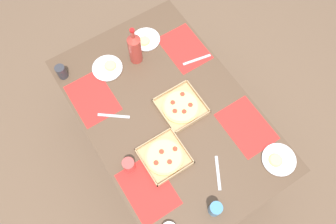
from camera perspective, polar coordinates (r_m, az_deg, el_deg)
The scene contains 18 objects.
ground_plane at distance 2.86m, azimuth -0.00°, elevation -6.31°, with size 6.00×6.00×0.00m, color brown.
dining_table at distance 2.23m, azimuth -0.00°, elevation -1.08°, with size 1.59×1.04×0.78m.
placemat_near_left at distance 2.23m, azimuth -13.05°, elevation 2.39°, with size 0.36×0.26×0.00m, color red.
placemat_near_right at distance 1.99m, azimuth -3.50°, elevation -13.30°, with size 0.36×0.26×0.00m, color red.
placemat_far_left at distance 2.38m, azimuth 2.89°, elevation 11.08°, with size 0.36×0.26×0.00m, color red.
placemat_far_right at distance 2.15m, azimuth 13.54°, elevation -2.46°, with size 0.36×0.26×0.00m, color red.
pizza_box_corner_left at distance 2.14m, azimuth 2.29°, elevation 0.93°, with size 0.28×0.28×0.04m.
pizza_box_corner_right at distance 2.02m, azimuth -0.65°, elevation -7.80°, with size 0.27×0.27×0.04m.
plate_near_right at distance 2.32m, azimuth -10.48°, elevation 7.57°, with size 0.21×0.21×0.03m.
plate_middle at distance 2.42m, azimuth -3.89°, elevation 12.48°, with size 0.20×0.20×0.03m.
plate_far_right at distance 2.13m, azimuth 18.72°, elevation -7.89°, with size 0.21×0.21×0.03m.
soda_bottle at distance 2.23m, azimuth -5.82°, elevation 11.09°, with size 0.09×0.09×0.32m.
cup_clear_left at distance 1.93m, azimuth 8.26°, elevation -16.41°, with size 0.07×0.07×0.11m, color teal.
cup_clear_right at distance 1.98m, azimuth -6.85°, elevation -9.16°, with size 0.07×0.07×0.09m, color #BF4742.
cup_red at distance 2.33m, azimuth -18.09°, elevation 6.68°, with size 0.07×0.07×0.10m, color #333338.
knife_by_near_left at distance 2.33m, azimuth 5.06°, elevation 9.09°, with size 0.21×0.02×0.01m, color #B7B7BC.
knife_by_near_right at distance 2.15m, azimuth -9.45°, elevation -0.67°, with size 0.21×0.02×0.01m, color #B7B7BC.
knife_by_far_right at distance 2.03m, azimuth 8.71°, elevation -10.45°, with size 0.21×0.02×0.01m, color #B7B7BC.
Camera 1 is at (0.73, -0.47, 2.73)m, focal length 34.92 mm.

